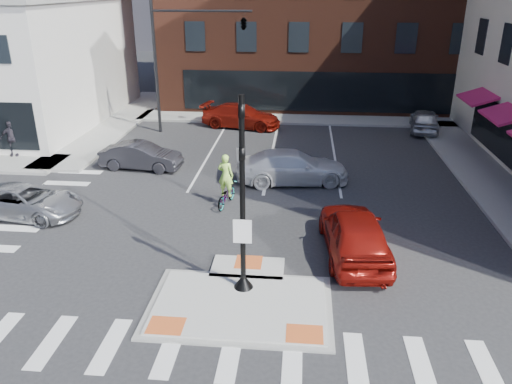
# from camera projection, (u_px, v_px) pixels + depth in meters

# --- Properties ---
(ground) EXTENTS (120.00, 120.00, 0.00)m
(ground) POSITION_uv_depth(u_px,v_px,m) (242.00, 297.00, 15.15)
(ground) COLOR #28282B
(ground) RESTS_ON ground
(refuge_island) EXTENTS (5.40, 4.65, 0.13)m
(refuge_island) POSITION_uv_depth(u_px,v_px,m) (241.00, 301.00, 14.89)
(refuge_island) COLOR gray
(refuge_island) RESTS_ON ground
(sidewalk_nw) EXTENTS (23.50, 20.50, 0.15)m
(sidewalk_nw) POSITION_uv_depth(u_px,v_px,m) (1.00, 139.00, 30.64)
(sidewalk_nw) COLOR gray
(sidewalk_nw) RESTS_ON ground
(sidewalk_e) EXTENTS (3.00, 24.00, 0.15)m
(sidewalk_e) POSITION_uv_depth(u_px,v_px,m) (496.00, 186.00, 23.38)
(sidewalk_e) COLOR gray
(sidewalk_e) RESTS_ON ground
(sidewalk_n) EXTENTS (26.00, 3.00, 0.15)m
(sidewalk_n) POSITION_uv_depth(u_px,v_px,m) (322.00, 119.00, 35.10)
(sidewalk_n) COLOR gray
(sidewalk_n) RESTS_ON ground
(building_far_left) EXTENTS (10.00, 12.00, 10.00)m
(building_far_left) POSITION_uv_depth(u_px,v_px,m) (260.00, 19.00, 61.41)
(building_far_left) COLOR slate
(building_far_left) RESTS_ON ground
(building_far_right) EXTENTS (12.00, 12.00, 12.00)m
(building_far_right) POSITION_uv_depth(u_px,v_px,m) (366.00, 10.00, 61.74)
(building_far_right) COLOR brown
(building_far_right) RESTS_ON ground
(signal_pole) EXTENTS (0.60, 0.60, 5.98)m
(signal_pole) POSITION_uv_depth(u_px,v_px,m) (243.00, 222.00, 14.61)
(signal_pole) COLOR black
(signal_pole) RESTS_ON refuge_island
(mast_arm_signal) EXTENTS (6.10, 2.24, 8.00)m
(mast_arm_signal) POSITION_uv_depth(u_px,v_px,m) (219.00, 32.00, 29.63)
(mast_arm_signal) COLOR black
(mast_arm_signal) RESTS_ON ground
(silver_suv) EXTENTS (4.85, 2.68, 1.29)m
(silver_suv) POSITION_uv_depth(u_px,v_px,m) (25.00, 201.00, 20.33)
(silver_suv) COLOR #A2A4A9
(silver_suv) RESTS_ON ground
(red_sedan) EXTENTS (2.45, 5.20, 1.72)m
(red_sedan) POSITION_uv_depth(u_px,v_px,m) (355.00, 233.00, 17.23)
(red_sedan) COLOR maroon
(red_sedan) RESTS_ON ground
(white_pickup) EXTENTS (5.60, 2.91, 1.55)m
(white_pickup) POSITION_uv_depth(u_px,v_px,m) (292.00, 167.00, 23.77)
(white_pickup) COLOR silver
(white_pickup) RESTS_ON ground
(bg_car_dark) EXTENTS (4.25, 1.80, 1.36)m
(bg_car_dark) POSITION_uv_depth(u_px,v_px,m) (141.00, 156.00, 25.58)
(bg_car_dark) COLOR #28282D
(bg_car_dark) RESTS_ON ground
(bg_car_silver) EXTENTS (2.42, 4.55, 1.47)m
(bg_car_silver) POSITION_uv_depth(u_px,v_px,m) (424.00, 120.00, 32.16)
(bg_car_silver) COLOR silver
(bg_car_silver) RESTS_ON ground
(bg_car_red) EXTENTS (5.58, 3.18, 1.52)m
(bg_car_red) POSITION_uv_depth(u_px,v_px,m) (241.00, 116.00, 33.11)
(bg_car_red) COLOR maroon
(bg_car_red) RESTS_ON ground
(cyclist) EXTENTS (1.02, 1.94, 2.31)m
(cyclist) POSITION_uv_depth(u_px,v_px,m) (226.00, 189.00, 21.22)
(cyclist) COLOR #3F3F44
(cyclist) RESTS_ON ground
(pedestrian_b) EXTENTS (1.22, 0.73, 1.95)m
(pedestrian_b) POSITION_uv_depth(u_px,v_px,m) (12.00, 138.00, 26.97)
(pedestrian_b) COLOR #2C2932
(pedestrian_b) RESTS_ON sidewalk_nw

